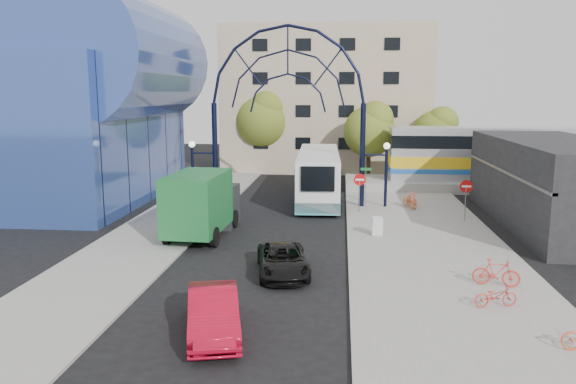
# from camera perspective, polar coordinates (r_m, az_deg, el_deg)

# --- Properties ---
(ground) EXTENTS (120.00, 120.00, 0.00)m
(ground) POSITION_cam_1_polar(r_m,az_deg,el_deg) (25.04, -3.12, -7.82)
(ground) COLOR black
(ground) RESTS_ON ground
(sidewalk_east) EXTENTS (8.00, 56.00, 0.12)m
(sidewalk_east) POSITION_cam_1_polar(r_m,az_deg,el_deg) (28.93, 14.06, -5.52)
(sidewalk_east) COLOR gray
(sidewalk_east) RESTS_ON ground
(plaza_west) EXTENTS (5.00, 50.00, 0.12)m
(plaza_west) POSITION_cam_1_polar(r_m,az_deg,el_deg) (32.16, -13.06, -3.92)
(plaza_west) COLOR gray
(plaza_west) RESTS_ON ground
(gateway_arch) EXTENTS (13.64, 0.44, 12.10)m
(gateway_arch) POSITION_cam_1_polar(r_m,az_deg,el_deg) (37.74, -0.02, 11.39)
(gateway_arch) COLOR black
(gateway_arch) RESTS_ON ground
(stop_sign) EXTENTS (0.80, 0.07, 2.50)m
(stop_sign) POSITION_cam_1_polar(r_m,az_deg,el_deg) (36.03, 7.29, 0.89)
(stop_sign) COLOR slate
(stop_sign) RESTS_ON sidewalk_east
(do_not_enter_sign) EXTENTS (0.76, 0.07, 2.48)m
(do_not_enter_sign) POSITION_cam_1_polar(r_m,az_deg,el_deg) (34.83, 17.64, 0.15)
(do_not_enter_sign) COLOR slate
(do_not_enter_sign) RESTS_ON sidewalk_east
(street_name_sign) EXTENTS (0.70, 0.70, 2.80)m
(street_name_sign) POSITION_cam_1_polar(r_m,az_deg,el_deg) (36.62, 7.89, 1.25)
(street_name_sign) COLOR slate
(street_name_sign) RESTS_ON sidewalk_east
(sandwich_board) EXTENTS (0.55, 0.61, 0.99)m
(sandwich_board) POSITION_cam_1_polar(r_m,az_deg,el_deg) (30.41, 9.09, -3.26)
(sandwich_board) COLOR white
(sandwich_board) RESTS_ON sidewalk_east
(transit_hall) EXTENTS (16.50, 18.00, 14.50)m
(transit_hall) POSITION_cam_1_polar(r_m,az_deg,el_deg) (42.96, -20.87, 8.10)
(transit_hall) COLOR #324D99
(transit_hall) RESTS_ON ground
(commercial_block_east) EXTENTS (6.00, 16.00, 5.00)m
(commercial_block_east) POSITION_cam_1_polar(r_m,az_deg,el_deg) (36.15, 25.45, 0.84)
(commercial_block_east) COLOR black
(commercial_block_east) RESTS_ON ground
(apartment_block) EXTENTS (20.00, 12.10, 14.00)m
(apartment_block) POSITION_cam_1_polar(r_m,az_deg,el_deg) (58.56, 3.94, 9.37)
(apartment_block) COLOR tan
(apartment_block) RESTS_ON ground
(train_platform) EXTENTS (32.00, 5.00, 0.80)m
(train_platform) POSITION_cam_1_polar(r_m,az_deg,el_deg) (48.96, 24.96, 0.56)
(train_platform) COLOR gray
(train_platform) RESTS_ON ground
(train_car) EXTENTS (25.10, 3.05, 4.20)m
(train_car) POSITION_cam_1_polar(r_m,az_deg,el_deg) (48.65, 25.17, 3.47)
(train_car) COLOR #B7B7BC
(train_car) RESTS_ON train_platform
(tree_north_a) EXTENTS (4.48, 4.48, 7.00)m
(tree_north_a) POSITION_cam_1_polar(r_m,az_deg,el_deg) (49.64, 8.41, 6.40)
(tree_north_a) COLOR #382314
(tree_north_a) RESTS_ON ground
(tree_north_b) EXTENTS (5.12, 5.12, 8.00)m
(tree_north_b) POSITION_cam_1_polar(r_m,az_deg,el_deg) (54.06, -2.52, 7.49)
(tree_north_b) COLOR #382314
(tree_north_b) RESTS_ON ground
(tree_north_c) EXTENTS (4.16, 4.16, 6.50)m
(tree_north_c) POSITION_cam_1_polar(r_m,az_deg,el_deg) (52.30, 14.91, 5.99)
(tree_north_c) COLOR #382314
(tree_north_c) RESTS_ON ground
(city_bus) EXTENTS (3.36, 12.85, 3.50)m
(city_bus) POSITION_cam_1_polar(r_m,az_deg,el_deg) (40.57, 3.12, 1.76)
(city_bus) COLOR white
(city_bus) RESTS_ON ground
(green_truck) EXTENTS (2.99, 7.13, 3.54)m
(green_truck) POSITION_cam_1_polar(r_m,az_deg,el_deg) (30.70, -8.64, -1.17)
(green_truck) COLOR black
(green_truck) RESTS_ON ground
(black_suv) EXTENTS (2.83, 4.80, 1.25)m
(black_suv) POSITION_cam_1_polar(r_m,az_deg,el_deg) (24.13, -0.53, -6.94)
(black_suv) COLOR black
(black_suv) RESTS_ON ground
(red_sedan) EXTENTS (2.61, 4.75, 1.48)m
(red_sedan) POSITION_cam_1_polar(r_m,az_deg,el_deg) (18.53, -7.59, -12.04)
(red_sedan) COLOR #B10A23
(red_sedan) RESTS_ON ground
(bike_near_a) EXTENTS (1.07, 1.84, 0.92)m
(bike_near_a) POSITION_cam_1_polar(r_m,az_deg,el_deg) (38.17, 12.17, -0.89)
(bike_near_a) COLOR orange
(bike_near_a) RESTS_ON sidewalk_east
(bike_near_b) EXTENTS (0.95, 1.89, 1.09)m
(bike_near_b) POSITION_cam_1_polar(r_m,az_deg,el_deg) (38.23, 12.46, -0.75)
(bike_near_b) COLOR #EB4A2F
(bike_near_b) RESTS_ON sidewalk_east
(bike_far_a) EXTENTS (1.65, 0.87, 0.82)m
(bike_far_a) POSITION_cam_1_polar(r_m,az_deg,el_deg) (21.67, 20.36, -9.86)
(bike_far_a) COLOR red
(bike_far_a) RESTS_ON sidewalk_east
(bike_far_b) EXTENTS (1.89, 0.92, 1.09)m
(bike_far_b) POSITION_cam_1_polar(r_m,az_deg,el_deg) (23.87, 20.42, -7.68)
(bike_far_b) COLOR red
(bike_far_b) RESTS_ON sidewalk_east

